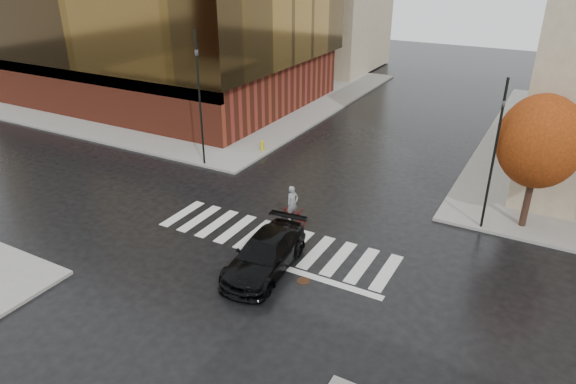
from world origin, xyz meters
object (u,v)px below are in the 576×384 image
at_px(sedan, 265,254).
at_px(traffic_light_nw, 199,89).
at_px(cyclist, 294,210).
at_px(fire_hydrant, 262,145).
at_px(traffic_light_ne, 496,146).

bearing_deg(sedan, traffic_light_nw, 134.00).
height_order(cyclist, fire_hydrant, cyclist).
relative_size(sedan, fire_hydrant, 7.39).
height_order(cyclist, traffic_light_ne, traffic_light_ne).
bearing_deg(cyclist, fire_hydrant, 64.04).
bearing_deg(traffic_light_ne, cyclist, 21.18).
height_order(sedan, fire_hydrant, sedan).
xyz_separation_m(traffic_light_nw, traffic_light_ne, (16.78, 0.00, -0.61)).
xyz_separation_m(cyclist, traffic_light_nw, (-8.45, 3.80, 4.23)).
distance_m(traffic_light_nw, fire_hydrant, 6.05).
height_order(sedan, traffic_light_ne, traffic_light_ne).
bearing_deg(fire_hydrant, cyclist, -49.33).
distance_m(sedan, traffic_light_ne, 11.51).
distance_m(cyclist, traffic_light_ne, 9.85).
distance_m(sedan, traffic_light_nw, 13.08).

